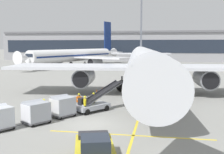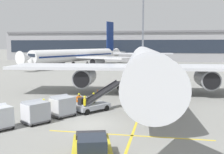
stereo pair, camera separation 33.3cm
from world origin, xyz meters
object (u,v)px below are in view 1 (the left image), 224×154
(belt_loader, at_px, (94,103))
(ground_crew_by_carts, at_px, (79,101))
(baggage_cart_lead, at_px, (62,106))
(ground_crew_by_loader, at_px, (85,104))
(parked_airplane, at_px, (144,63))
(ground_crew_marshaller, at_px, (94,100))
(pushback_tug, at_px, (95,151))
(ground_crew_wingwalker, at_px, (44,107))
(safety_cone_engine_keepout, at_px, (97,92))
(safety_cone_wingtip, at_px, (102,90))
(baggage_cart_second, at_px, (36,112))
(distant_airplane, at_px, (76,55))

(belt_loader, height_order, ground_crew_by_carts, belt_loader)
(baggage_cart_lead, distance_m, ground_crew_by_loader, 2.13)
(parked_airplane, xyz_separation_m, ground_crew_marshaller, (-4.32, -10.05, -3.00))
(baggage_cart_lead, height_order, ground_crew_marshaller, baggage_cart_lead)
(ground_crew_by_loader, bearing_deg, parked_airplane, 68.45)
(pushback_tug, height_order, ground_crew_by_carts, pushback_tug)
(baggage_cart_lead, xyz_separation_m, pushback_tug, (5.27, -9.48, -0.17))
(pushback_tug, distance_m, ground_crew_wingwalker, 10.92)
(ground_crew_marshaller, xyz_separation_m, safety_cone_engine_keepout, (-1.47, 7.59, -0.61))
(parked_airplane, height_order, ground_crew_by_carts, parked_airplane)
(baggage_cart_lead, bearing_deg, safety_cone_wingtip, 86.68)
(baggage_cart_second, xyz_separation_m, ground_crew_by_carts, (2.22, 4.90, -0.00))
(ground_crew_by_loader, xyz_separation_m, ground_crew_wingwalker, (-3.16, -2.04, 0.00))
(safety_cone_wingtip, bearing_deg, parked_airplane, -3.21)
(ground_crew_marshaller, bearing_deg, safety_cone_wingtip, 97.46)
(parked_airplane, xyz_separation_m, baggage_cart_second, (-7.84, -15.61, -3.00))
(baggage_cart_lead, height_order, safety_cone_wingtip, baggage_cart_lead)
(baggage_cart_second, bearing_deg, safety_cone_engine_keepout, 81.10)
(ground_crew_wingwalker, bearing_deg, parked_airplane, 60.60)
(ground_crew_wingwalker, distance_m, safety_cone_wingtip, 14.45)
(ground_crew_wingwalker, bearing_deg, belt_loader, 42.09)
(parked_airplane, height_order, pushback_tug, parked_airplane)
(baggage_cart_lead, xyz_separation_m, ground_crew_by_loader, (1.75, 1.21, -0.00))
(parked_airplane, distance_m, ground_crew_marshaller, 11.34)
(belt_loader, xyz_separation_m, pushback_tug, (2.94, -12.02, -0.01))
(ground_crew_marshaller, xyz_separation_m, ground_crew_wingwalker, (-3.54, -3.90, 0.00))
(baggage_cart_second, bearing_deg, baggage_cart_lead, 60.78)
(safety_cone_engine_keepout, distance_m, distant_airplane, 47.68)
(pushback_tug, relative_size, ground_crew_marshaller, 2.76)
(ground_crew_by_carts, height_order, distant_airplane, distant_airplane)
(distant_airplane, bearing_deg, ground_crew_by_loader, -71.81)
(baggage_cart_second, distance_m, safety_cone_wingtip, 16.09)
(pushback_tug, height_order, safety_cone_wingtip, pushback_tug)
(ground_crew_by_carts, bearing_deg, safety_cone_engine_keepout, 91.12)
(belt_loader, height_order, safety_cone_wingtip, belt_loader)
(pushback_tug, xyz_separation_m, distant_airplane, (-21.26, 64.71, 2.42))
(baggage_cart_lead, xyz_separation_m, ground_crew_wingwalker, (-1.41, -0.83, -0.00))
(safety_cone_engine_keepout, bearing_deg, ground_crew_marshaller, -79.05)
(ground_crew_by_loader, bearing_deg, baggage_cart_second, -130.37)
(pushback_tug, bearing_deg, ground_crew_by_carts, 110.46)
(ground_crew_by_carts, bearing_deg, ground_crew_by_loader, -52.60)
(ground_crew_marshaller, bearing_deg, ground_crew_by_carts, -153.35)
(belt_loader, height_order, safety_cone_engine_keepout, belt_loader)
(ground_crew_by_carts, bearing_deg, baggage_cart_lead, -108.97)
(ground_crew_wingwalker, bearing_deg, safety_cone_wingtip, 81.29)
(parked_airplane, distance_m, baggage_cart_lead, 14.92)
(ground_crew_by_carts, relative_size, safety_cone_wingtip, 2.76)
(safety_cone_wingtip, bearing_deg, pushback_tug, -78.92)
(belt_loader, relative_size, safety_cone_engine_keepout, 6.40)
(ground_crew_marshaller, relative_size, ground_crew_wingwalker, 1.00)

